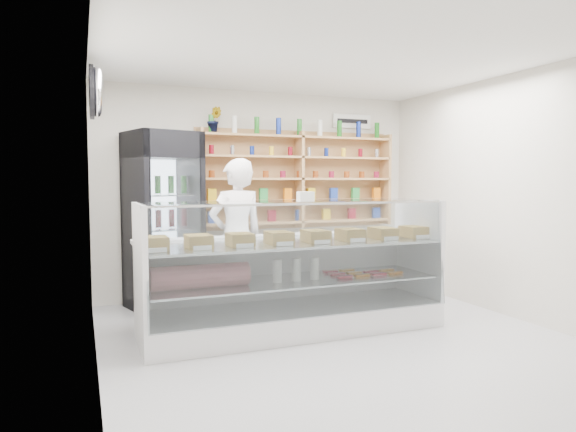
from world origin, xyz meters
name	(u,v)px	position (x,y,z in m)	size (l,w,h in m)	color
room	(349,199)	(0.00, 0.00, 1.40)	(5.00, 5.00, 5.00)	#B6B5BA
display_counter	(294,296)	(-0.30, 0.62, 0.37)	(3.15, 0.94, 1.37)	white
shop_worker	(236,239)	(-0.70, 1.36, 0.91)	(0.67, 0.44, 1.83)	silver
drinks_cooler	(163,220)	(-1.42, 2.14, 1.09)	(0.96, 0.95, 2.17)	black
wall_shelving	(299,179)	(0.50, 2.34, 1.59)	(2.84, 0.28, 1.33)	tan
potted_plant	(214,120)	(-0.71, 2.34, 2.36)	(0.19, 0.15, 0.34)	#1E6626
security_mirror	(97,92)	(-2.17, 1.20, 2.45)	(0.15, 0.50, 0.50)	silver
wall_sign	(352,121)	(1.40, 2.47, 2.45)	(0.62, 0.03, 0.20)	white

